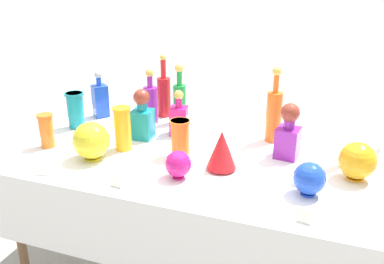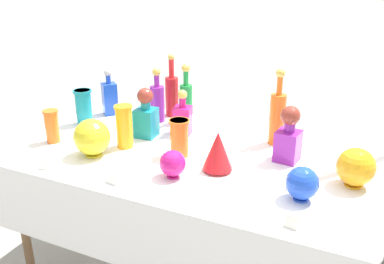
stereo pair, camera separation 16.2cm
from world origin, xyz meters
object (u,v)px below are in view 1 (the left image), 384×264
tall_bottle_1 (151,102)px  cardboard_box_behind_right (303,177)px  round_bowl_1 (91,141)px  tall_bottle_2 (274,113)px  round_bowl_3 (178,164)px  slender_vase_2 (180,137)px  slender_vase_0 (122,127)px  tall_bottle_0 (164,94)px  slender_vase_1 (75,109)px  fluted_vase_0 (222,150)px  cardboard_box_behind_left (183,152)px  square_decanter_3 (179,118)px  square_decanter_0 (142,117)px  slender_vase_3 (46,130)px  round_bowl_0 (309,178)px  square_decanter_1 (288,133)px  tall_bottle_3 (180,100)px  square_decanter_2 (100,99)px  round_bowl_2 (357,161)px

tall_bottle_1 → cardboard_box_behind_right: (0.80, 0.85, -0.74)m
round_bowl_1 → cardboard_box_behind_right: (0.84, 1.38, -0.71)m
tall_bottle_2 → round_bowl_3: size_ratio=3.17×
slender_vase_2 → slender_vase_0: bearing=-175.9°
tall_bottle_0 → slender_vase_0: (0.01, -0.51, -0.02)m
slender_vase_1 → fluted_vase_0: bearing=-14.1°
slender_vase_1 → cardboard_box_behind_left: 1.25m
square_decanter_3 → square_decanter_0: bearing=-144.9°
slender_vase_1 → round_bowl_3: 0.82m
slender_vase_2 → slender_vase_3: 0.65m
square_decanter_0 → round_bowl_0: 0.91m
square_decanter_3 → round_bowl_3: bearing=-68.6°
tall_bottle_0 → round_bowl_0: size_ratio=2.71×
square_decanter_3 → tall_bottle_0: bearing=128.2°
slender_vase_2 → round_bowl_0: bearing=-15.1°
square_decanter_0 → square_decanter_1: square_decanter_1 is taller
slender_vase_2 → round_bowl_0: 0.62m
tall_bottle_3 → slender_vase_2: size_ratio=1.88×
tall_bottle_0 → square_decanter_2: size_ratio=1.35×
square_decanter_1 → fluted_vase_0: (-0.25, -0.23, -0.02)m
slender_vase_2 → round_bowl_1: 0.40m
tall_bottle_1 → square_decanter_2: size_ratio=1.14×
square_decanter_0 → cardboard_box_behind_right: (0.74, 1.08, -0.74)m
slender_vase_1 → round_bowl_3: size_ratio=1.63×
square_decanter_0 → slender_vase_1: size_ratio=1.33×
tall_bottle_2 → fluted_vase_0: 0.43m
fluted_vase_0 → round_bowl_2: fluted_vase_0 is taller
tall_bottle_1 → tall_bottle_2: (0.68, -0.03, 0.03)m
fluted_vase_0 → slender_vase_3: bearing=-176.6°
tall_bottle_3 → tall_bottle_2: bearing=-9.2°
slender_vase_0 → tall_bottle_2: bearing=28.5°
tall_bottle_1 → round_bowl_2: size_ratio=1.89×
tall_bottle_0 → slender_vase_0: size_ratio=1.72×
fluted_vase_0 → square_decanter_3: bearing=135.5°
round_bowl_0 → tall_bottle_1: bearing=150.2°
tall_bottle_3 → square_decanter_0: 0.29m
tall_bottle_3 → cardboard_box_behind_right: size_ratio=0.83×
square_decanter_3 → cardboard_box_behind_right: (0.59, 0.97, -0.71)m
square_decanter_1 → round_bowl_0: size_ratio=1.93×
square_decanter_2 → slender_vase_1: size_ratio=1.39×
tall_bottle_1 → slender_vase_2: bearing=-48.7°
round_bowl_2 → slender_vase_3: bearing=-173.6°
tall_bottle_3 → round_bowl_0: tall_bottle_3 is taller
square_decanter_1 → cardboard_box_behind_left: size_ratio=0.54×
square_decanter_2 → cardboard_box_behind_left: size_ratio=0.56×
square_decanter_0 → round_bowl_3: bearing=-46.1°
slender_vase_2 → round_bowl_3: (0.07, -0.20, -0.03)m
square_decanter_0 → fluted_vase_0: 0.52m
cardboard_box_behind_left → tall_bottle_3: bearing=-69.4°
square_decanter_3 → fluted_vase_0: size_ratio=1.32×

